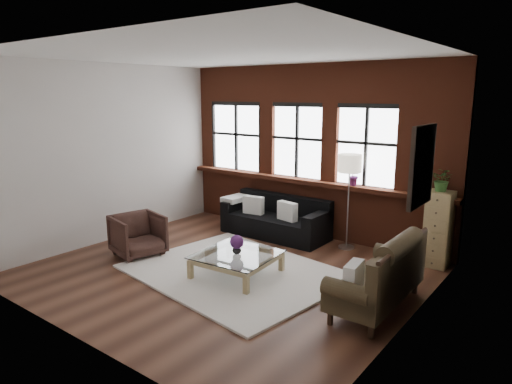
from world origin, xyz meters
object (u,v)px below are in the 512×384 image
Objects in this scene: coffee_table at (237,265)px; vase at (237,249)px; drawer_chest at (438,229)px; floor_lamp at (348,198)px; dark_sofa at (275,217)px; armchair at (138,235)px; vintage_settee at (377,274)px.

coffee_table is 7.84× the size of vase.
drawer_chest is (2.23, 2.23, 0.43)m from coffee_table.
coffee_table is at bearing -108.68° from floor_lamp.
drawer_chest is at bearing 5.07° from dark_sofa.
vase is 3.16m from drawer_chest.
dark_sofa is 2.08m from vase.
armchair is at bearing -171.07° from vase.
vintage_settee is 1.43× the size of drawer_chest.
dark_sofa is 2.09m from coffee_table.
dark_sofa is at bearing 109.04° from coffee_table.
vintage_settee is 1.96m from drawer_chest.
armchair is (-3.94, -0.58, -0.11)m from vintage_settee.
vintage_settee reaches higher than dark_sofa.
drawer_chest is at bearing 84.73° from vintage_settee.
vintage_settee is 3.98m from armchair.
vintage_settee is at bearing -31.76° from dark_sofa.
dark_sofa is at bearing -172.66° from floor_lamp.
vase is at bearing -70.96° from dark_sofa.
dark_sofa is 1.51m from floor_lamp.
vase is at bearing -26.57° from coffee_table.
coffee_table is 2.38m from floor_lamp.
drawer_chest is (2.91, 0.26, 0.23)m from dark_sofa.
drawer_chest is (4.12, 2.52, 0.25)m from armchair.
vintage_settee is 1.57× the size of coffee_table.
coffee_table is 0.91× the size of drawer_chest.
drawer_chest reaches higher than coffee_table.
dark_sofa reaches higher than vase.
coffee_table is 3.18m from drawer_chest.
drawer_chest is 0.66× the size of floor_lamp.
dark_sofa is 2.65× the size of armchair.
coffee_table is (1.89, 0.30, -0.18)m from armchair.
floor_lamp reaches higher than drawer_chest.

